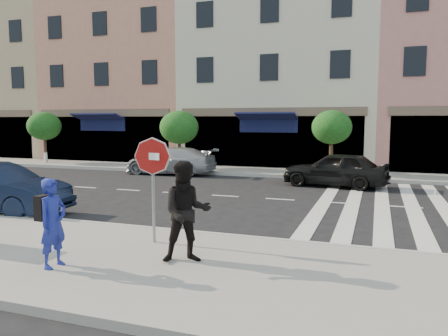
# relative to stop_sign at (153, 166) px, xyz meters

# --- Properties ---
(ground) EXTENTS (120.00, 120.00, 0.00)m
(ground) POSITION_rel_stop_sign_xyz_m (-0.72, 2.62, -1.78)
(ground) COLOR black
(ground) RESTS_ON ground
(sidewalk_near) EXTENTS (60.00, 4.50, 0.15)m
(sidewalk_near) POSITION_rel_stop_sign_xyz_m (-0.72, -1.13, -1.70)
(sidewalk_near) COLOR gray
(sidewalk_near) RESTS_ON ground
(sidewalk_far) EXTENTS (60.00, 3.00, 0.15)m
(sidewalk_far) POSITION_rel_stop_sign_xyz_m (-0.72, 13.62, -1.70)
(sidewalk_far) COLOR gray
(sidewalk_far) RESTS_ON ground
(building_west_far) EXTENTS (12.00, 9.00, 12.00)m
(building_west_far) POSITION_rel_stop_sign_xyz_m (-22.72, 19.62, 4.22)
(building_west_far) COLOR tan
(building_west_far) RESTS_ON ground
(building_west_mid) EXTENTS (10.00, 9.00, 14.00)m
(building_west_mid) POSITION_rel_stop_sign_xyz_m (-11.72, 19.62, 5.22)
(building_west_mid) COLOR tan
(building_west_mid) RESTS_ON ground
(building_centre) EXTENTS (11.00, 9.00, 11.00)m
(building_centre) POSITION_rel_stop_sign_xyz_m (-1.22, 19.62, 3.72)
(building_centre) COLOR beige
(building_centre) RESTS_ON ground
(street_tree_wa) EXTENTS (2.00, 2.00, 3.05)m
(street_tree_wa) POSITION_rel_stop_sign_xyz_m (-14.72, 13.42, 0.56)
(street_tree_wa) COLOR #473323
(street_tree_wa) RESTS_ON sidewalk_far
(street_tree_wb) EXTENTS (2.10, 2.10, 3.06)m
(street_tree_wb) POSITION_rel_stop_sign_xyz_m (-5.72, 13.42, 0.53)
(street_tree_wb) COLOR #473323
(street_tree_wb) RESTS_ON sidewalk_far
(street_tree_c) EXTENTS (1.90, 1.90, 3.04)m
(street_tree_c) POSITION_rel_stop_sign_xyz_m (2.28, 13.42, 0.58)
(street_tree_c) COLOR #473323
(street_tree_c) RESTS_ON sidewalk_far
(stop_sign) EXTENTS (0.77, 0.21, 2.21)m
(stop_sign) POSITION_rel_stop_sign_xyz_m (0.00, 0.00, 0.00)
(stop_sign) COLOR gray
(stop_sign) RESTS_ON sidewalk_near
(photographer) EXTENTS (0.40, 0.59, 1.57)m
(photographer) POSITION_rel_stop_sign_xyz_m (-0.90, -1.95, -0.84)
(photographer) COLOR navy
(photographer) RESTS_ON sidewalk_near
(walker) EXTENTS (1.12, 1.04, 1.83)m
(walker) POSITION_rel_stop_sign_xyz_m (1.17, -0.91, -0.71)
(walker) COLOR black
(walker) RESTS_ON sidewalk_near
(car_far_left) EXTENTS (4.67, 1.95, 1.35)m
(car_far_left) POSITION_rel_stop_sign_xyz_m (-5.43, 11.72, -1.10)
(car_far_left) COLOR #9F9FA4
(car_far_left) RESTS_ON ground
(car_far_mid) EXTENTS (4.38, 2.24, 1.43)m
(car_far_mid) POSITION_rel_stop_sign_xyz_m (2.78, 10.22, -1.06)
(car_far_mid) COLOR black
(car_far_mid) RESTS_ON ground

